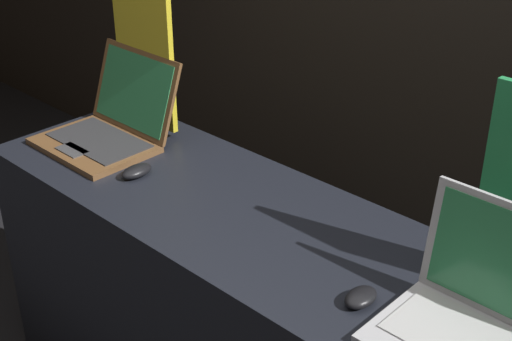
% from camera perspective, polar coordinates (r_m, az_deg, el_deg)
% --- Properties ---
extents(display_counter, '(1.91, 0.59, 0.85)m').
position_cam_1_polar(display_counter, '(2.24, 0.01, -13.12)').
color(display_counter, black).
rests_on(display_counter, ground_plane).
extents(laptop_front, '(0.39, 0.38, 0.29)m').
position_cam_1_polar(laptop_front, '(2.45, -11.59, 3.70)').
color(laptop_front, brown).
rests_on(laptop_front, display_counter).
extents(mouse_front, '(0.06, 0.11, 0.04)m').
position_cam_1_polar(mouse_front, '(2.23, -9.53, -0.05)').
color(mouse_front, black).
rests_on(mouse_front, display_counter).
extents(promo_stand_front, '(0.28, 0.07, 0.51)m').
position_cam_1_polar(promo_stand_front, '(2.48, -8.87, 8.61)').
color(promo_stand_front, black).
rests_on(promo_stand_front, display_counter).
extents(laptop_back, '(0.40, 0.31, 0.29)m').
position_cam_1_polar(laptop_back, '(1.61, 17.81, -11.09)').
color(laptop_back, '#B7B7BC').
rests_on(laptop_back, display_counter).
extents(mouse_back, '(0.06, 0.09, 0.03)m').
position_cam_1_polar(mouse_back, '(1.69, 8.38, -10.00)').
color(mouse_back, black).
rests_on(mouse_back, display_counter).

